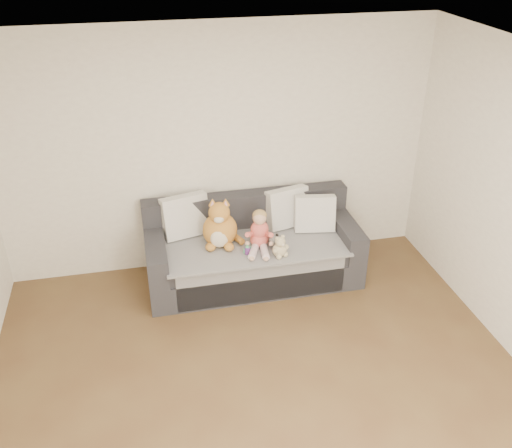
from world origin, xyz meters
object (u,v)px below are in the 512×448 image
Objects in this scene: plush_cat at (220,228)px; sippy_cup at (247,249)px; toddler at (259,233)px; teddy_bear at (280,248)px; sofa at (252,252)px.

sippy_cup is (0.23, -0.24, -0.14)m from plush_cat.
teddy_bear is at bearing -38.39° from toddler.
plush_cat reaches higher than sippy_cup.
plush_cat is 0.65m from teddy_bear.
sofa is 0.51m from teddy_bear.
sofa is at bearing 18.90° from plush_cat.
toddler is (0.04, -0.18, 0.33)m from sofa.
sofa is at bearing 115.64° from toddler.
toddler is 4.11× the size of sippy_cup.
toddler is 1.80× the size of teddy_bear.
toddler is 0.21m from sippy_cup.
sippy_cup is at bearing 138.55° from teddy_bear.
toddler is at bearing -8.67° from plush_cat.
plush_cat is 5.28× the size of sippy_cup.
teddy_bear is (0.16, -0.21, -0.08)m from toddler.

